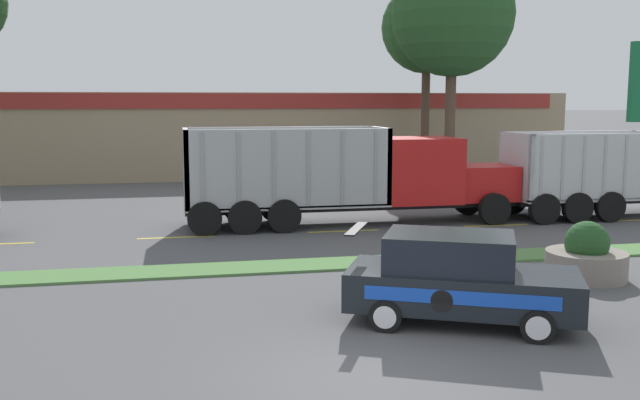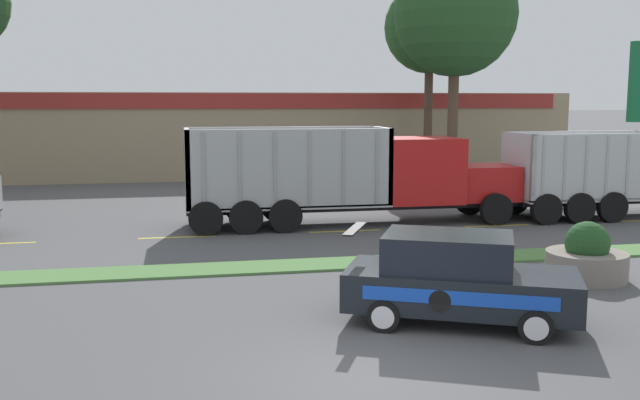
{
  "view_description": "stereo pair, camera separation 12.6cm",
  "coord_description": "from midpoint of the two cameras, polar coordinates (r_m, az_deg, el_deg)",
  "views": [
    {
      "loc": [
        -2.96,
        -10.04,
        4.24
      ],
      "look_at": [
        0.62,
        7.41,
        1.76
      ],
      "focal_mm": 40.0,
      "sensor_mm": 36.0,
      "label": 1
    },
    {
      "loc": [
        -2.84,
        -10.07,
        4.24
      ],
      "look_at": [
        0.62,
        7.41,
        1.76
      ],
      "focal_mm": 40.0,
      "sensor_mm": 36.0,
      "label": 2
    }
  ],
  "objects": [
    {
      "name": "stone_planter",
      "position": [
        18.28,
        20.34,
        -4.36
      ],
      "size": [
        1.91,
        1.91,
        1.4
      ],
      "color": "gray",
      "rests_on": "ground_plane"
    },
    {
      "name": "centre_line_4",
      "position": [
        22.82,
        -11.58,
        -2.94
      ],
      "size": [
        2.4,
        0.14,
        0.01
      ],
      "primitive_type": "cube",
      "color": "yellow",
      "rests_on": "ground_plane"
    },
    {
      "name": "store_building_backdrop",
      "position": [
        44.22,
        -10.18,
        5.35
      ],
      "size": [
        42.58,
        12.1,
        4.7
      ],
      "color": "#9E896B",
      "rests_on": "ground_plane"
    },
    {
      "name": "tree_behind_left",
      "position": [
        39.24,
        8.48,
        14.13
      ],
      "size": [
        4.82,
        4.82,
        11.72
      ],
      "color": "brown",
      "rests_on": "ground_plane"
    },
    {
      "name": "rally_car",
      "position": [
        13.96,
        10.75,
        -6.17
      ],
      "size": [
        4.72,
        3.52,
        1.77
      ],
      "color": "black",
      "rests_on": "ground_plane"
    },
    {
      "name": "dump_truck_trail",
      "position": [
        24.84,
        4.54,
        1.7
      ],
      "size": [
        11.63,
        2.61,
        3.35
      ],
      "color": "black",
      "rests_on": "ground_plane"
    },
    {
      "name": "centre_line_5",
      "position": [
        23.44,
        1.74,
        -2.5
      ],
      "size": [
        2.4,
        0.14,
        0.01
      ],
      "primitive_type": "cube",
      "color": "yellow",
      "rests_on": "ground_plane"
    },
    {
      "name": "centre_line_6",
      "position": [
        25.22,
        13.78,
        -1.98
      ],
      "size": [
        2.4,
        0.14,
        0.01
      ],
      "primitive_type": "cube",
      "color": "yellow",
      "rests_on": "ground_plane"
    },
    {
      "name": "centre_line_7",
      "position": [
        27.95,
        23.84,
        -1.48
      ],
      "size": [
        2.4,
        0.14,
        0.01
      ],
      "primitive_type": "cube",
      "color": "yellow",
      "rests_on": "ground_plane"
    },
    {
      "name": "ground_plane",
      "position": [
        11.29,
        4.29,
        -14.16
      ],
      "size": [
        600.0,
        600.0,
        0.0
      ],
      "primitive_type": "plane",
      "color": "#515154"
    },
    {
      "name": "tree_behind_far_right",
      "position": [
        36.64,
        10.49,
        15.28
      ],
      "size": [
        6.03,
        6.03,
        12.96
      ],
      "color": "brown",
      "rests_on": "ground_plane"
    },
    {
      "name": "grass_verge",
      "position": [
        18.46,
        -2.26,
        -5.27
      ],
      "size": [
        120.0,
        1.38,
        0.06
      ],
      "primitive_type": "cube",
      "color": "#517F42",
      "rests_on": "ground_plane"
    }
  ]
}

